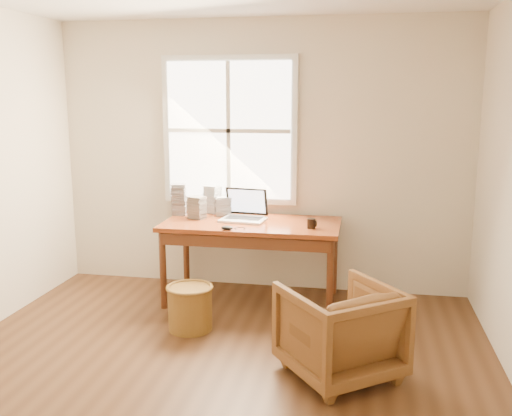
# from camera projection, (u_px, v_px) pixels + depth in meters

# --- Properties ---
(room_shell) EXTENTS (4.04, 4.54, 2.64)m
(room_shell) POSITION_uv_depth(u_px,v_px,m) (197.00, 189.00, 3.50)
(room_shell) COLOR #4F301B
(room_shell) RESTS_ON ground
(desk) EXTENTS (1.60, 0.80, 0.04)m
(desk) POSITION_uv_depth(u_px,v_px,m) (252.00, 224.00, 5.19)
(desk) COLOR brown
(desk) RESTS_ON room_shell
(armchair) EXTENTS (0.97, 0.98, 0.64)m
(armchair) POSITION_uv_depth(u_px,v_px,m) (340.00, 331.00, 3.85)
(armchair) COLOR brown
(armchair) RESTS_ON room_shell
(wicker_stool) EXTENTS (0.44, 0.44, 0.36)m
(wicker_stool) POSITION_uv_depth(u_px,v_px,m) (190.00, 308.00, 4.64)
(wicker_stool) COLOR brown
(wicker_stool) RESTS_ON room_shell
(laptop) EXTENTS (0.49, 0.51, 0.33)m
(laptop) POSITION_uv_depth(u_px,v_px,m) (243.00, 203.00, 5.20)
(laptop) COLOR silver
(laptop) RESTS_ON desk
(mouse) EXTENTS (0.11, 0.07, 0.04)m
(mouse) POSITION_uv_depth(u_px,v_px,m) (227.00, 228.00, 4.88)
(mouse) COLOR black
(mouse) RESTS_ON desk
(coffee_mug) EXTENTS (0.09, 0.09, 0.08)m
(coffee_mug) POSITION_uv_depth(u_px,v_px,m) (311.00, 223.00, 4.94)
(coffee_mug) COLOR black
(coffee_mug) RESTS_ON desk
(cd_stack_a) EXTENTS (0.17, 0.16, 0.27)m
(cd_stack_a) POSITION_uv_depth(u_px,v_px,m) (213.00, 199.00, 5.57)
(cd_stack_a) COLOR silver
(cd_stack_a) RESTS_ON desk
(cd_stack_b) EXTENTS (0.17, 0.16, 0.21)m
(cd_stack_b) POSITION_uv_depth(u_px,v_px,m) (197.00, 207.00, 5.32)
(cd_stack_b) COLOR #2B2A30
(cd_stack_b) RESTS_ON desk
(cd_stack_c) EXTENTS (0.15, 0.14, 0.30)m
(cd_stack_c) POSITION_uv_depth(u_px,v_px,m) (179.00, 200.00, 5.48)
(cd_stack_c) COLOR #A8A9B6
(cd_stack_c) RESTS_ON desk
(cd_stack_d) EXTENTS (0.17, 0.16, 0.18)m
(cd_stack_d) POSITION_uv_depth(u_px,v_px,m) (223.00, 206.00, 5.46)
(cd_stack_d) COLOR silver
(cd_stack_d) RESTS_ON desk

